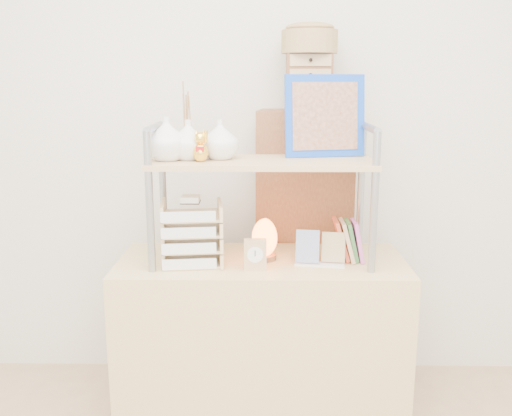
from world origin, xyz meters
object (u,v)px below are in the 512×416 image
at_px(desk, 261,342).
at_px(cabinet, 305,251).
at_px(salt_lamp, 264,239).
at_px(letter_tray, 192,237).

relative_size(desk, cabinet, 0.89).
bearing_deg(cabinet, salt_lamp, -111.24).
bearing_deg(desk, cabinet, 60.39).
bearing_deg(salt_lamp, letter_tray, -169.21).
distance_m(desk, letter_tray, 0.57).
relative_size(cabinet, salt_lamp, 7.66).
height_order(cabinet, salt_lamp, cabinet).
bearing_deg(letter_tray, salt_lamp, 10.79).
relative_size(desk, salt_lamp, 6.81).
height_order(desk, letter_tray, letter_tray).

